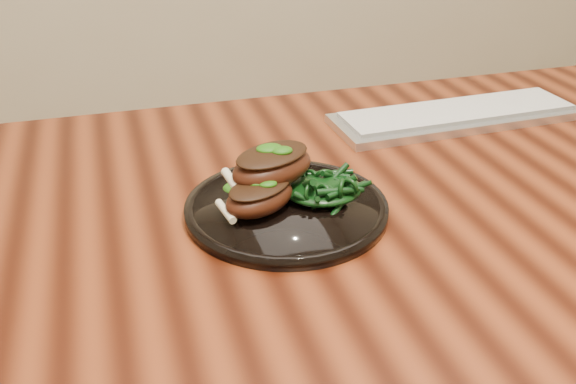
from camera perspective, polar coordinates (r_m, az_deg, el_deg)
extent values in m
cube|color=black|center=(0.92, 9.65, -0.48)|extent=(1.60, 0.80, 0.04)
cylinder|color=black|center=(0.82, -0.14, -1.48)|extent=(0.26, 0.26, 0.01)
torus|color=black|center=(0.82, -0.15, -1.36)|extent=(0.26, 0.26, 0.01)
cylinder|color=black|center=(0.82, -0.15, -1.19)|extent=(0.17, 0.17, 0.00)
ellipsoid|color=#3D180B|center=(0.79, -2.54, -0.52)|extent=(0.12, 0.10, 0.04)
ellipsoid|color=black|center=(0.79, -2.56, 0.45)|extent=(0.10, 0.09, 0.01)
cylinder|color=beige|center=(0.78, -5.57, -1.72)|extent=(0.02, 0.05, 0.01)
ellipsoid|color=#124807|center=(0.78, -2.57, 0.82)|extent=(0.03, 0.02, 0.01)
ellipsoid|color=#3D180B|center=(0.82, -1.41, 2.20)|extent=(0.14, 0.12, 0.05)
ellipsoid|color=black|center=(0.81, -1.43, 3.34)|extent=(0.12, 0.11, 0.01)
cylinder|color=beige|center=(0.81, -4.98, 0.95)|extent=(0.02, 0.06, 0.01)
ellipsoid|color=#124807|center=(0.81, -1.43, 3.78)|extent=(0.03, 0.02, 0.01)
ellipsoid|color=#124807|center=(0.86, -3.28, 0.57)|extent=(0.08, 0.05, 0.00)
ellipsoid|color=black|center=(0.83, 3.15, 0.26)|extent=(0.10, 0.09, 0.02)
cube|color=silver|center=(1.15, 14.76, 6.50)|extent=(0.44, 0.15, 0.01)
cube|color=silver|center=(1.15, 14.82, 6.99)|extent=(0.41, 0.12, 0.01)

